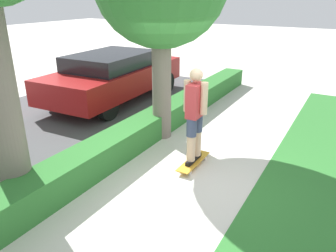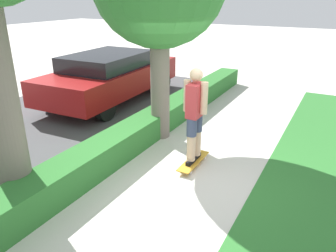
# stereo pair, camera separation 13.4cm
# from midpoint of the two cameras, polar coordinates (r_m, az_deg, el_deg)

# --- Properties ---
(ground_plane) EXTENTS (60.00, 60.00, 0.00)m
(ground_plane) POSITION_cam_midpoint_polar(r_m,az_deg,el_deg) (5.77, 3.95, -8.74)
(ground_plane) COLOR beige
(street_asphalt) EXTENTS (13.09, 5.00, 0.01)m
(street_asphalt) POSITION_cam_midpoint_polar(r_m,az_deg,el_deg) (8.24, -23.59, -0.86)
(street_asphalt) COLOR #474749
(street_asphalt) RESTS_ON ground_plane
(hedge_row) EXTENTS (13.09, 0.60, 0.51)m
(hedge_row) POSITION_cam_midpoint_polar(r_m,az_deg,el_deg) (6.39, -9.13, -3.16)
(hedge_row) COLOR #2D702D
(hedge_row) RESTS_ON ground_plane
(skateboard) EXTENTS (0.95, 0.24, 0.10)m
(skateboard) POSITION_cam_midpoint_polar(r_m,az_deg,el_deg) (6.08, 3.81, -6.17)
(skateboard) COLOR gold
(skateboard) RESTS_ON ground_plane
(skater_person) EXTENTS (0.50, 0.44, 1.71)m
(skater_person) POSITION_cam_midpoint_polar(r_m,az_deg,el_deg) (5.70, 4.05, 2.15)
(skater_person) COLOR black
(skater_person) RESTS_ON skateboard
(parked_car_middle) EXTENTS (4.78, 2.13, 1.40)m
(parked_car_middle) POSITION_cam_midpoint_polar(r_m,az_deg,el_deg) (9.79, -10.37, 8.67)
(parked_car_middle) COLOR maroon
(parked_car_middle) RESTS_ON ground_plane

